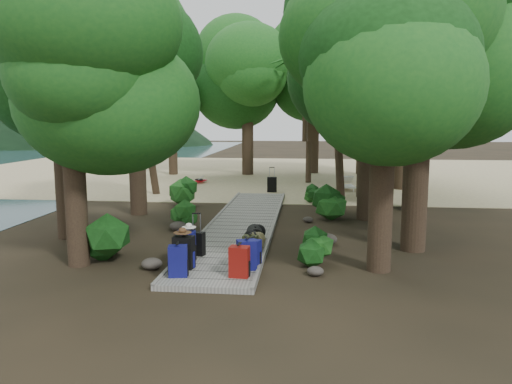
% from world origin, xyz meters
% --- Properties ---
extents(ground, '(120.00, 120.00, 0.00)m').
position_xyz_m(ground, '(0.00, 0.00, 0.00)').
color(ground, '#312618').
rests_on(ground, ground).
extents(sand_beach, '(40.00, 22.00, 0.02)m').
position_xyz_m(sand_beach, '(0.00, 16.00, 0.01)').
color(sand_beach, '#C2B683').
rests_on(sand_beach, ground).
extents(boardwalk, '(2.00, 12.00, 0.12)m').
position_xyz_m(boardwalk, '(0.00, 1.00, 0.06)').
color(boardwalk, gray).
rests_on(boardwalk, ground).
extents(backpack_left_a, '(0.42, 0.33, 0.71)m').
position_xyz_m(backpack_left_a, '(-0.61, -4.40, 0.47)').
color(backpack_left_a, navy).
rests_on(backpack_left_a, boardwalk).
extents(backpack_left_b, '(0.46, 0.35, 0.77)m').
position_xyz_m(backpack_left_b, '(-0.64, -3.84, 0.51)').
color(backpack_left_b, black).
rests_on(backpack_left_b, boardwalk).
extents(backpack_left_c, '(0.41, 0.30, 0.75)m').
position_xyz_m(backpack_left_c, '(-0.73, -3.25, 0.49)').
color(backpack_left_c, navy).
rests_on(backpack_left_c, boardwalk).
extents(backpack_right_a, '(0.41, 0.31, 0.70)m').
position_xyz_m(backpack_right_a, '(0.62, -4.30, 0.47)').
color(backpack_right_a, maroon).
rests_on(backpack_right_a, boardwalk).
extents(backpack_right_b, '(0.46, 0.39, 0.71)m').
position_xyz_m(backpack_right_b, '(0.71, -3.80, 0.47)').
color(backpack_right_b, navy).
rests_on(backpack_right_b, boardwalk).
extents(backpack_right_c, '(0.43, 0.38, 0.62)m').
position_xyz_m(backpack_right_c, '(0.78, -3.44, 0.43)').
color(backpack_right_c, navy).
rests_on(backpack_right_c, boardwalk).
extents(backpack_right_d, '(0.37, 0.29, 0.51)m').
position_xyz_m(backpack_right_d, '(0.65, -2.63, 0.37)').
color(backpack_right_d, '#313A18').
rests_on(backpack_right_d, boardwalk).
extents(duffel_right_khaki, '(0.48, 0.62, 0.37)m').
position_xyz_m(duffel_right_khaki, '(0.70, -2.08, 0.30)').
color(duffel_right_khaki, brown).
rests_on(duffel_right_khaki, boardwalk).
extents(duffel_right_black, '(0.52, 0.71, 0.41)m').
position_xyz_m(duffel_right_black, '(0.63, -1.43, 0.33)').
color(duffel_right_black, black).
rests_on(duffel_right_black, boardwalk).
extents(suitcase_on_boardwalk, '(0.40, 0.28, 0.55)m').
position_xyz_m(suitcase_on_boardwalk, '(-0.58, -2.80, 0.40)').
color(suitcase_on_boardwalk, black).
rests_on(suitcase_on_boardwalk, boardwalk).
extents(lone_suitcase_on_sand, '(0.45, 0.28, 0.67)m').
position_xyz_m(lone_suitcase_on_sand, '(0.36, 8.18, 0.35)').
color(lone_suitcase_on_sand, black).
rests_on(lone_suitcase_on_sand, sand_beach).
extents(hat_brown, '(0.38, 0.38, 0.11)m').
position_xyz_m(hat_brown, '(-0.65, -3.84, 0.95)').
color(hat_brown, '#51351E').
rests_on(hat_brown, backpack_left_b).
extents(hat_white, '(0.32, 0.32, 0.11)m').
position_xyz_m(hat_white, '(-0.67, -3.20, 0.92)').
color(hat_white, silver).
rests_on(hat_white, backpack_left_c).
extents(kayak, '(1.70, 3.00, 0.30)m').
position_xyz_m(kayak, '(-3.53, 10.72, 0.17)').
color(kayak, red).
rests_on(kayak, sand_beach).
extents(sun_lounger, '(0.78, 1.90, 0.60)m').
position_xyz_m(sun_lounger, '(3.78, 9.13, 0.32)').
color(sun_lounger, silver).
rests_on(sun_lounger, sand_beach).
extents(tree_right_a, '(4.44, 4.44, 7.40)m').
position_xyz_m(tree_right_a, '(3.54, -3.17, 3.70)').
color(tree_right_a, black).
rests_on(tree_right_a, ground).
extents(tree_right_b, '(4.92, 4.92, 8.78)m').
position_xyz_m(tree_right_b, '(4.62, -1.36, 4.39)').
color(tree_right_b, black).
rests_on(tree_right_b, ground).
extents(tree_right_c, '(5.12, 5.12, 8.85)m').
position_xyz_m(tree_right_c, '(3.89, 2.49, 4.43)').
color(tree_right_c, black).
rests_on(tree_right_c, ground).
extents(tree_right_d, '(6.03, 6.03, 11.05)m').
position_xyz_m(tree_right_d, '(5.75, 4.31, 5.53)').
color(tree_right_d, black).
rests_on(tree_right_d, ground).
extents(tree_right_e, '(5.10, 5.10, 9.18)m').
position_xyz_m(tree_right_e, '(4.32, 7.13, 4.59)').
color(tree_right_e, black).
rests_on(tree_right_e, ground).
extents(tree_right_f, '(5.49, 5.49, 9.81)m').
position_xyz_m(tree_right_f, '(6.32, 9.81, 4.91)').
color(tree_right_f, black).
rests_on(tree_right_f, ground).
extents(tree_left_a, '(4.12, 4.12, 6.86)m').
position_xyz_m(tree_left_a, '(-3.15, -3.48, 3.43)').
color(tree_left_a, black).
rests_on(tree_left_a, ground).
extents(tree_left_b, '(4.45, 4.45, 8.00)m').
position_xyz_m(tree_left_b, '(-4.66, -0.96, 4.00)').
color(tree_left_b, black).
rests_on(tree_left_b, ground).
extents(tree_left_c, '(4.72, 4.72, 8.20)m').
position_xyz_m(tree_left_c, '(-3.85, 2.56, 4.10)').
color(tree_left_c, black).
rests_on(tree_left_c, ground).
extents(tree_back_a, '(5.53, 5.53, 9.57)m').
position_xyz_m(tree_back_a, '(-1.58, 15.12, 4.79)').
color(tree_back_a, black).
rests_on(tree_back_a, ground).
extents(tree_back_b, '(5.63, 5.63, 10.06)m').
position_xyz_m(tree_back_b, '(2.23, 16.39, 5.03)').
color(tree_back_b, black).
rests_on(tree_back_b, ground).
extents(tree_back_c, '(4.74, 4.74, 8.53)m').
position_xyz_m(tree_back_c, '(5.09, 16.08, 4.27)').
color(tree_back_c, black).
rests_on(tree_back_c, ground).
extents(tree_back_d, '(4.42, 4.42, 7.36)m').
position_xyz_m(tree_back_d, '(-5.95, 14.69, 3.68)').
color(tree_back_d, black).
rests_on(tree_back_d, ground).
extents(palm_right_a, '(4.52, 4.52, 7.70)m').
position_xyz_m(palm_right_a, '(3.44, 6.48, 3.85)').
color(palm_right_a, '#134415').
rests_on(palm_right_a, ground).
extents(palm_right_b, '(3.94, 3.94, 7.61)m').
position_xyz_m(palm_right_b, '(4.83, 11.40, 3.80)').
color(palm_right_b, '#134415').
rests_on(palm_right_b, ground).
extents(palm_right_c, '(3.99, 3.99, 6.35)m').
position_xyz_m(palm_right_c, '(2.20, 11.90, 3.17)').
color(palm_right_c, '#134415').
rests_on(palm_right_c, ground).
extents(palm_left_a, '(4.35, 4.35, 6.92)m').
position_xyz_m(palm_left_a, '(-4.89, 7.06, 3.46)').
color(palm_left_a, '#134415').
rests_on(palm_left_a, ground).
extents(rock_left_a, '(0.46, 0.42, 0.25)m').
position_xyz_m(rock_left_a, '(-1.42, -3.62, 0.13)').
color(rock_left_a, '#4C473F').
rests_on(rock_left_a, ground).
extents(rock_left_b, '(0.41, 0.37, 0.23)m').
position_xyz_m(rock_left_b, '(-2.83, -2.48, 0.11)').
color(rock_left_b, '#4C473F').
rests_on(rock_left_b, ground).
extents(rock_left_c, '(0.51, 0.46, 0.28)m').
position_xyz_m(rock_left_c, '(-1.82, 0.17, 0.14)').
color(rock_left_c, '#4C473F').
rests_on(rock_left_c, ground).
extents(rock_left_d, '(0.32, 0.29, 0.18)m').
position_xyz_m(rock_left_d, '(-2.08, 2.96, 0.09)').
color(rock_left_d, '#4C473F').
rests_on(rock_left_d, ground).
extents(rock_right_a, '(0.36, 0.32, 0.20)m').
position_xyz_m(rock_right_a, '(2.16, -3.69, 0.10)').
color(rock_right_a, '#4C473F').
rests_on(rock_right_a, ground).
extents(rock_right_b, '(0.54, 0.48, 0.30)m').
position_xyz_m(rock_right_b, '(2.49, -1.03, 0.15)').
color(rock_right_b, '#4C473F').
rests_on(rock_right_b, ground).
extents(rock_right_c, '(0.32, 0.29, 0.18)m').
position_xyz_m(rock_right_c, '(1.99, 1.80, 0.09)').
color(rock_right_c, '#4C473F').
rests_on(rock_right_c, ground).
extents(rock_right_d, '(0.56, 0.50, 0.31)m').
position_xyz_m(rock_right_d, '(2.73, 3.77, 0.15)').
color(rock_right_d, '#4C473F').
rests_on(rock_right_d, ground).
extents(shrub_left_a, '(1.18, 1.18, 1.07)m').
position_xyz_m(shrub_left_a, '(-2.65, -3.12, 0.53)').
color(shrub_left_a, '#18501A').
rests_on(shrub_left_a, ground).
extents(shrub_left_b, '(0.78, 0.78, 0.70)m').
position_xyz_m(shrub_left_b, '(-1.71, 0.78, 0.35)').
color(shrub_left_b, '#18501A').
rests_on(shrub_left_b, ground).
extents(shrub_left_c, '(1.27, 1.27, 1.15)m').
position_xyz_m(shrub_left_c, '(-2.66, 4.64, 0.57)').
color(shrub_left_c, '#18501A').
rests_on(shrub_left_c, ground).
extents(shrub_right_a, '(0.85, 0.85, 0.77)m').
position_xyz_m(shrub_right_a, '(2.05, -2.86, 0.38)').
color(shrub_right_a, '#18501A').
rests_on(shrub_right_a, ground).
extents(shrub_right_b, '(1.22, 1.22, 1.10)m').
position_xyz_m(shrub_right_b, '(2.66, 2.43, 0.55)').
color(shrub_right_b, '#18501A').
rests_on(shrub_right_b, ground).
extents(shrub_right_c, '(0.72, 0.72, 0.65)m').
position_xyz_m(shrub_right_c, '(2.08, 5.42, 0.32)').
color(shrub_right_c, '#18501A').
rests_on(shrub_right_c, ground).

